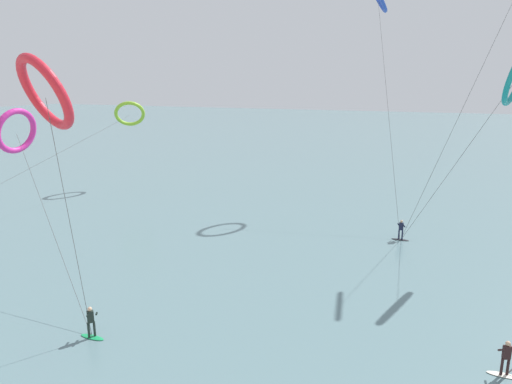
{
  "coord_description": "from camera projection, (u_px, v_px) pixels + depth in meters",
  "views": [
    {
      "loc": [
        9.4,
        -2.04,
        12.76
      ],
      "look_at": [
        0.0,
        21.15,
        6.76
      ],
      "focal_mm": 32.49,
      "sensor_mm": 36.0,
      "label": 1
    }
  ],
  "objects": [
    {
      "name": "kite_magenta",
      "position": [
        16.0,
        131.0,
        33.21
      ],
      "size": [
        13.54,
        9.68,
        10.97
      ],
      "rotation": [
        0.0,
        0.0,
        4.66
      ],
      "color": "#CC288E",
      "rests_on": "ground"
    },
    {
      "name": "kite_lime",
      "position": [
        129.0,
        114.0,
        55.73
      ],
      "size": [
        4.32,
        35.24,
        10.54
      ],
      "rotation": [
        0.0,
        0.0,
        3.75
      ],
      "color": "#8CC62D",
      "rests_on": "ground"
    },
    {
      "name": "surfer_charcoal",
      "position": [
        401.0,
        231.0,
        37.79
      ],
      "size": [
        1.4,
        0.63,
        1.7
      ],
      "rotation": [
        0.0,
        0.0,
        6.02
      ],
      "color": "black",
      "rests_on": "ground"
    },
    {
      "name": "surfer_ivory",
      "position": [
        506.0,
        361.0,
        20.29
      ],
      "size": [
        1.4,
        0.68,
        1.7
      ],
      "rotation": [
        0.0,
        0.0,
        0.44
      ],
      "color": "silver",
      "rests_on": "ground"
    },
    {
      "name": "sea_water",
      "position": [
        398.0,
        139.0,
        103.9
      ],
      "size": [
        400.0,
        200.0,
        0.08
      ],
      "primitive_type": "cube",
      "color": "slate",
      "rests_on": "ground"
    },
    {
      "name": "kite_crimson",
      "position": [
        45.0,
        93.0,
        20.54
      ],
      "size": [
        4.1,
        3.09,
        14.02
      ],
      "rotation": [
        0.0,
        0.0,
        2.77
      ],
      "color": "red",
      "rests_on": "ground"
    },
    {
      "name": "surfer_emerald",
      "position": [
        91.0,
        324.0,
        23.34
      ],
      "size": [
        1.4,
        0.73,
        1.7
      ],
      "rotation": [
        0.0,
        0.0,
        0.84
      ],
      "color": "#199351",
      "rests_on": "ground"
    }
  ]
}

